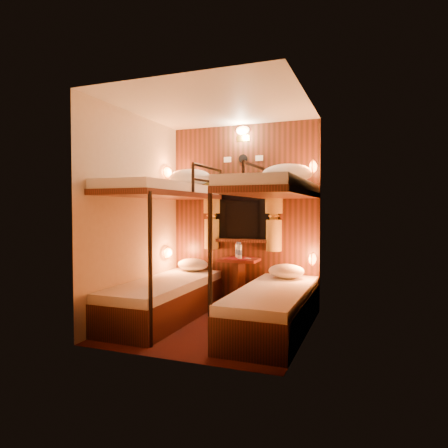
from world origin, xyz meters
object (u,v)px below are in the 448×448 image
at_px(bunk_left, 165,271).
at_px(table, 239,276).
at_px(bottle_right, 240,252).
at_px(bunk_right, 274,278).
at_px(bottle_left, 238,251).

distance_m(bunk_left, table, 1.02).
height_order(bunk_left, table, bunk_left).
distance_m(table, bottle_right, 0.33).
xyz_separation_m(bunk_left, bunk_right, (1.30, 0.00, 0.00)).
bearing_deg(bunk_left, bunk_right, 0.00).
relative_size(table, bottle_right, 3.06).
bearing_deg(bunk_right, bunk_left, 180.00).
height_order(bunk_right, bottle_left, bunk_right).
xyz_separation_m(bunk_left, bottle_left, (0.61, 0.85, 0.18)).
relative_size(bunk_left, bunk_right, 1.00).
relative_size(bunk_left, bottle_left, 9.08).
height_order(bunk_left, bottle_left, bunk_left).
xyz_separation_m(bunk_left, table, (0.65, 0.78, -0.14)).
bearing_deg(bunk_left, bottle_left, 54.45).
xyz_separation_m(bunk_right, bottle_left, (-0.69, 0.85, 0.18)).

